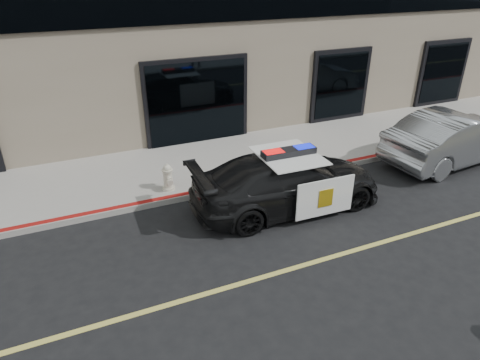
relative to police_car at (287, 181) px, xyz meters
name	(u,v)px	position (x,y,z in m)	size (l,w,h in m)	color
ground	(350,252)	(0.31, -2.21, -0.70)	(120.00, 120.00, 0.00)	black
sidewalk_n	(247,156)	(0.31, 3.04, -0.62)	(60.00, 3.50, 0.15)	gray
police_car	(287,181)	(0.00, 0.00, 0.00)	(2.33, 4.87, 1.56)	black
silver_sedan	(456,137)	(5.95, 0.37, 0.08)	(4.88, 2.09, 1.56)	gray
fire_hydrant	(168,178)	(-2.52, 1.77, -0.21)	(0.33, 0.46, 0.72)	beige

